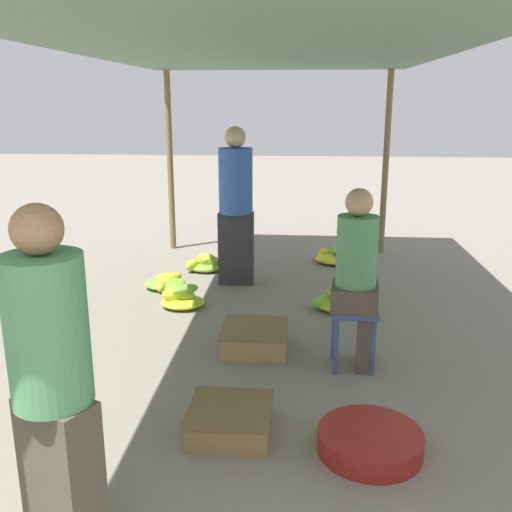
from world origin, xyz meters
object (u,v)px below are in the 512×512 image
Objects in this scene: stool at (354,320)px; banana_pile_right_1 at (340,300)px; banana_pile_right_0 at (337,257)px; shopper_walking_mid at (236,204)px; vendor_seated at (359,276)px; crate_mid at (255,338)px; vendor_foreground at (53,382)px; banana_pile_left_2 at (166,282)px; basin_black at (370,442)px; banana_pile_left_1 at (182,298)px; crate_near at (230,420)px; banana_pile_left_0 at (206,263)px.

stool is 0.79× the size of banana_pile_right_1.
banana_pile_right_0 is 1.74m from shopper_walking_mid.
vendor_seated is 2.57× the size of crate_mid.
banana_pile_left_2 is at bearing 96.53° from vendor_foreground.
banana_pile_right_0 is at bearing 31.77° from banana_pile_left_2.
basin_black is (0.01, -1.11, -0.31)m from stool.
stool is at bearing -91.08° from banana_pile_right_0.
banana_pile_left_1 is 0.83× the size of crate_mid.
basin_black is at bearing -90.58° from banana_pile_right_0.
basin_black is 4.09m from banana_pile_right_0.
banana_pile_right_0 is (1.93, 1.19, 0.00)m from banana_pile_left_2.
crate_near is (0.76, -2.18, -0.00)m from banana_pile_left_1.
vendor_foreground is 3.84m from banana_pile_left_2.
banana_pile_left_1 is (-0.04, -1.23, -0.00)m from banana_pile_left_0.
shopper_walking_mid is at bearing -140.39° from banana_pile_right_0.
vendor_foreground is 3.15× the size of crate_near.
banana_pile_left_0 reaches higher than banana_pile_right_0.
vendor_seated is 2.27× the size of banana_pile_right_1.
banana_pile_left_0 is 1.93m from banana_pile_right_1.
banana_pile_left_0 is at bearing 113.62° from basin_black.
banana_pile_right_1 is (-0.01, 1.27, -0.29)m from stool.
banana_pile_left_1 is at bearing -119.80° from shopper_walking_mid.
banana_pile_left_0 is 0.85× the size of banana_pile_left_2.
crate_mid is at bearing -126.76° from banana_pile_right_1.
vendor_foreground is 1.85m from basin_black.
banana_pile_left_2 is 1.89m from crate_mid.
vendor_foreground is 3.97m from shopper_walking_mid.
stool reaches higher than banana_pile_left_1.
crate_mid is at bearing 162.23° from vendor_seated.
crate_near is (0.72, -3.42, -0.00)m from banana_pile_left_0.
banana_pile_right_1 is (-0.06, -1.71, 0.03)m from banana_pile_right_0.
stool is 0.35× the size of vendor_seated.
vendor_seated is at bearing -17.77° from crate_mid.
banana_pile_right_1 is (1.53, -1.17, -0.00)m from banana_pile_left_0.
basin_black is 1.57m from crate_mid.
banana_pile_right_1 is (1.44, 3.22, -0.74)m from vendor_foreground.
banana_pile_left_2 is at bearing -163.55° from shopper_walking_mid.
banana_pile_right_1 reaches higher than crate_near.
banana_pile_left_2 is (-0.43, 3.73, -0.77)m from vendor_foreground.
banana_pile_right_0 reaches higher than basin_black.
banana_pile_left_1 is at bearing 92.36° from vendor_foreground.
banana_pile_right_0 reaches higher than crate_near.
banana_pile_left_1 reaches higher than crate_near.
shopper_walking_mid reaches higher than vendor_foreground.
vendor_foreground is at bearing -94.72° from shopper_walking_mid.
stool is 0.94× the size of crate_near.
banana_pile_right_1 is at bearing 65.96° from vendor_foreground.
shopper_walking_mid is at bearing 109.96° from basin_black.
shopper_walking_mid is (-1.13, 3.12, 0.83)m from basin_black.
banana_pile_right_1 reaches higher than banana_pile_left_0.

